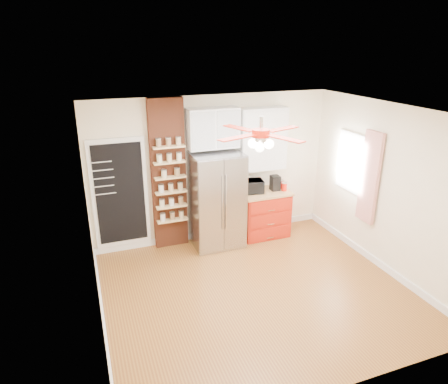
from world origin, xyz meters
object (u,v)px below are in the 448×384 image
object	(u,v)px
fridge	(217,200)
canister_left	(284,187)
coffee_maker	(275,183)
toaster_oven	(251,186)
pantry_jar_oats	(164,174)
ceiling_fan	(261,133)
red_cabinet	(264,213)

from	to	relation	value
fridge	canister_left	bearing A→B (deg)	-1.50
coffee_maker	toaster_oven	bearing A→B (deg)	178.87
canister_left	pantry_jar_oats	size ratio (longest dim) A/B	1.18
fridge	pantry_jar_oats	size ratio (longest dim) A/B	13.92
ceiling_fan	coffee_maker	size ratio (longest dim) A/B	4.91
fridge	ceiling_fan	xyz separation A→B (m)	(0.05, -1.63, 1.55)
ceiling_fan	toaster_oven	size ratio (longest dim) A/B	3.18
fridge	pantry_jar_oats	distance (m)	1.08
toaster_oven	pantry_jar_oats	size ratio (longest dim) A/B	3.50
red_cabinet	toaster_oven	world-z (taller)	toaster_oven
red_cabinet	fridge	bearing A→B (deg)	-177.05
red_cabinet	pantry_jar_oats	distance (m)	2.12
red_cabinet	toaster_oven	bearing A→B (deg)	171.76
coffee_maker	ceiling_fan	bearing A→B (deg)	-121.66
red_cabinet	ceiling_fan	distance (m)	2.75
fridge	red_cabinet	xyz separation A→B (m)	(0.97, 0.05, -0.42)
coffee_maker	canister_left	bearing A→B (deg)	-29.76
ceiling_fan	red_cabinet	bearing A→B (deg)	61.29
toaster_oven	canister_left	xyz separation A→B (m)	(0.63, -0.12, -0.05)
coffee_maker	canister_left	size ratio (longest dim) A/B	1.92
toaster_oven	coffee_maker	distance (m)	0.49
red_cabinet	pantry_jar_oats	bearing A→B (deg)	177.36
ceiling_fan	canister_left	bearing A→B (deg)	51.03
ceiling_fan	pantry_jar_oats	bearing A→B (deg)	118.47
red_cabinet	pantry_jar_oats	xyz separation A→B (m)	(-1.88, 0.09, 0.98)
canister_left	red_cabinet	bearing A→B (deg)	167.04
fridge	toaster_oven	xyz separation A→B (m)	(0.71, 0.09, 0.15)
toaster_oven	canister_left	distance (m)	0.65
ceiling_fan	toaster_oven	world-z (taller)	ceiling_fan
ceiling_fan	toaster_oven	distance (m)	2.31
ceiling_fan	canister_left	world-z (taller)	ceiling_fan
red_cabinet	toaster_oven	size ratio (longest dim) A/B	2.14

